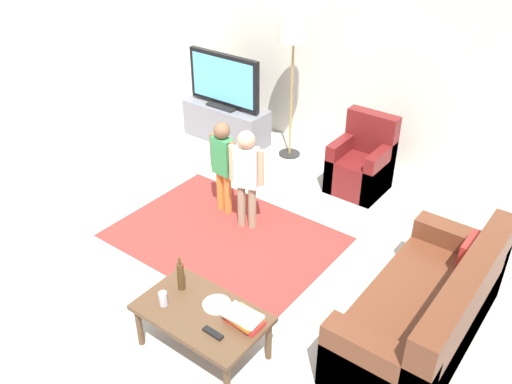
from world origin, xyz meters
The scene contains 17 objects.
ground centered at (0.00, 0.00, 0.00)m, with size 7.80×7.80×0.00m, color #B2ADA3.
wall_back centered at (0.00, 3.00, 1.35)m, with size 6.00×0.12×2.70m, color silver.
wall_left centered at (-3.00, 0.00, 1.35)m, with size 0.12×6.00×2.70m, color silver.
area_rug centered at (-0.36, 0.54, 0.00)m, with size 2.20×1.60×0.01m, color #9E2D28.
tv_stand centered at (-1.79, 2.30, 0.24)m, with size 1.20×0.44×0.50m.
tv centered at (-1.79, 2.28, 0.85)m, with size 1.10×0.28×0.71m.
couch centered at (1.84, 0.44, 0.29)m, with size 0.80×1.80×0.86m.
armchair centered at (0.29, 2.26, 0.30)m, with size 0.60×0.60×0.90m.
floor_lamp centered at (-0.85, 2.45, 1.54)m, with size 0.36×0.36×1.78m.
child_near_tv centered at (-0.67, 0.92, 0.64)m, with size 0.35×0.17×1.06m.
child_center centered at (-0.30, 0.84, 0.66)m, with size 0.36×0.20×1.11m.
coffee_table centered at (0.48, -0.72, 0.37)m, with size 1.00×0.60×0.42m.
book_stack centered at (0.81, -0.62, 0.47)m, with size 0.28×0.21×0.09m.
bottle centered at (0.18, -0.62, 0.55)m, with size 0.06×0.06×0.31m.
tv_remote centered at (0.70, -0.84, 0.43)m, with size 0.17×0.05×0.02m, color black.
soda_can centered at (0.20, -0.84, 0.48)m, with size 0.07×0.07×0.12m, color silver.
plate centered at (0.53, -0.60, 0.43)m, with size 0.22×0.22×0.02m.
Camera 1 is at (2.63, -2.88, 3.36)m, focal length 38.23 mm.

